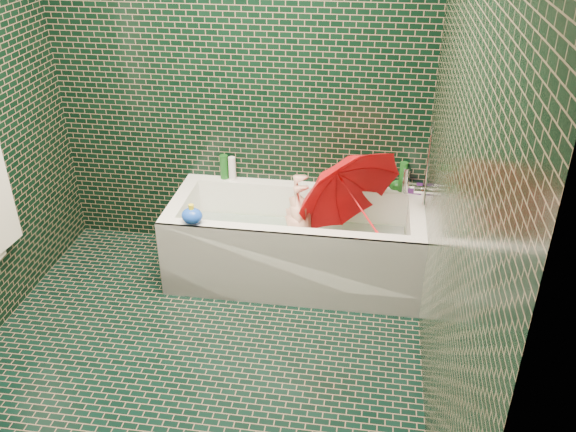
# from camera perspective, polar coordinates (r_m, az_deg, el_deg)

# --- Properties ---
(floor) EXTENTS (2.80, 2.80, 0.00)m
(floor) POSITION_cam_1_polar(r_m,az_deg,el_deg) (3.65, -8.85, -13.85)
(floor) COLOR black
(floor) RESTS_ON ground
(wall_back) EXTENTS (2.80, 0.00, 2.80)m
(wall_back) POSITION_cam_1_polar(r_m,az_deg,el_deg) (4.21, -4.70, 12.26)
(wall_back) COLOR black
(wall_back) RESTS_ON floor
(wall_front) EXTENTS (2.80, 0.00, 2.80)m
(wall_front) POSITION_cam_1_polar(r_m,az_deg,el_deg) (1.90, -24.12, -14.07)
(wall_front) COLOR black
(wall_front) RESTS_ON floor
(wall_right) EXTENTS (0.00, 2.80, 2.80)m
(wall_right) POSITION_cam_1_polar(r_m,az_deg,el_deg) (2.82, 15.21, 2.45)
(wall_right) COLOR black
(wall_right) RESTS_ON floor
(bathtub) EXTENTS (1.70, 0.75, 0.55)m
(bathtub) POSITION_cam_1_polar(r_m,az_deg,el_deg) (4.22, 0.67, -3.19)
(bathtub) COLOR white
(bathtub) RESTS_ON floor
(bath_mat) EXTENTS (1.35, 0.47, 0.01)m
(bath_mat) POSITION_cam_1_polar(r_m,az_deg,el_deg) (4.26, 0.70, -3.70)
(bath_mat) COLOR green
(bath_mat) RESTS_ON bathtub
(water) EXTENTS (1.48, 0.53, 0.00)m
(water) POSITION_cam_1_polar(r_m,az_deg,el_deg) (4.18, 0.71, -2.04)
(water) COLOR silver
(water) RESTS_ON bathtub
(faucet) EXTENTS (0.18, 0.19, 0.55)m
(faucet) POSITION_cam_1_polar(r_m,az_deg,el_deg) (3.94, 12.57, 2.90)
(faucet) COLOR silver
(faucet) RESTS_ON wall_right
(child) EXTENTS (0.90, 0.39, 0.25)m
(child) POSITION_cam_1_polar(r_m,az_deg,el_deg) (4.16, 1.30, -2.14)
(child) COLOR #D79B86
(child) RESTS_ON bathtub
(umbrella) EXTENTS (1.10, 1.14, 1.13)m
(umbrella) POSITION_cam_1_polar(r_m,az_deg,el_deg) (3.95, 6.63, 0.98)
(umbrella) COLOR red
(umbrella) RESTS_ON bathtub
(soap_bottle_a) EXTENTS (0.11, 0.11, 0.23)m
(soap_bottle_a) POSITION_cam_1_polar(r_m,az_deg,el_deg) (4.33, 11.89, 2.22)
(soap_bottle_a) COLOR white
(soap_bottle_a) RESTS_ON bathtub
(soap_bottle_b) EXTENTS (0.11, 0.11, 0.21)m
(soap_bottle_b) POSITION_cam_1_polar(r_m,az_deg,el_deg) (4.30, 11.69, 2.02)
(soap_bottle_b) COLOR #471C69
(soap_bottle_b) RESTS_ON bathtub
(soap_bottle_c) EXTENTS (0.15, 0.15, 0.16)m
(soap_bottle_c) POSITION_cam_1_polar(r_m,az_deg,el_deg) (4.32, 10.06, 2.36)
(soap_bottle_c) COLOR #164D18
(soap_bottle_c) RESTS_ON bathtub
(bottle_right_tall) EXTENTS (0.06, 0.06, 0.21)m
(bottle_right_tall) POSITION_cam_1_polar(r_m,az_deg,el_deg) (4.28, 10.71, 3.62)
(bottle_right_tall) COLOR #164D18
(bottle_right_tall) RESTS_ON bathtub
(bottle_right_pump) EXTENTS (0.06, 0.06, 0.19)m
(bottle_right_pump) POSITION_cam_1_polar(r_m,az_deg,el_deg) (4.27, 10.99, 3.29)
(bottle_right_pump) COLOR silver
(bottle_right_pump) RESTS_ON bathtub
(bottle_left_tall) EXTENTS (0.07, 0.07, 0.18)m
(bottle_left_tall) POSITION_cam_1_polar(r_m,az_deg,el_deg) (4.42, -6.00, 4.59)
(bottle_left_tall) COLOR #164D18
(bottle_left_tall) RESTS_ON bathtub
(bottle_left_short) EXTENTS (0.06, 0.06, 0.17)m
(bottle_left_short) POSITION_cam_1_polar(r_m,az_deg,el_deg) (4.40, -5.25, 4.44)
(bottle_left_short) COLOR white
(bottle_left_short) RESTS_ON bathtub
(rubber_duck) EXTENTS (0.11, 0.09, 0.08)m
(rubber_duck) POSITION_cam_1_polar(r_m,az_deg,el_deg) (4.28, 8.20, 2.84)
(rubber_duck) COLOR yellow
(rubber_duck) RESTS_ON bathtub
(bath_toy) EXTENTS (0.14, 0.12, 0.13)m
(bath_toy) POSITION_cam_1_polar(r_m,az_deg,el_deg) (3.87, -8.98, 0.04)
(bath_toy) COLOR blue
(bath_toy) RESTS_ON bathtub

